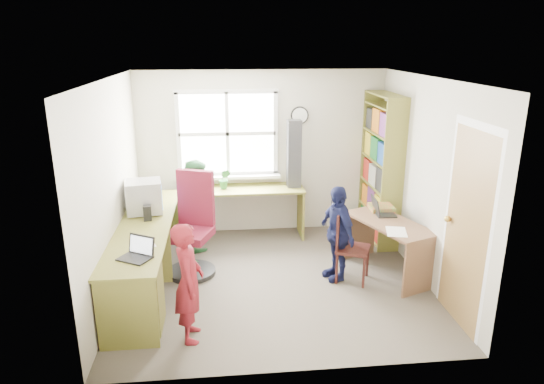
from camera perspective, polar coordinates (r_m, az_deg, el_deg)
The scene contains 19 objects.
room at distance 5.62m, azimuth 0.27°, elevation 1.17°, with size 3.64×3.44×2.44m.
l_desk at distance 5.55m, azimuth -13.10°, elevation -7.94°, with size 2.38×2.95×0.75m.
right_desk at distance 6.12m, azimuth 13.56°, elevation -5.08°, with size 0.94×1.30×0.68m.
bookshelf at distance 7.05m, azimuth 12.67°, elevation 2.30°, with size 0.30×1.02×2.10m.
swivel_chair at distance 6.07m, azimuth -9.32°, elevation -4.48°, with size 0.76×0.76×1.28m.
wooden_chair at distance 5.89m, azimuth 8.93°, elevation -6.04°, with size 0.49×0.49×0.86m.
crt_monitor at distance 6.13m, azimuth -14.79°, elevation -0.56°, with size 0.46×0.43×0.41m.
laptop_left at distance 4.96m, azimuth -15.53°, elevation -6.91°, with size 0.39×0.37×0.21m.
laptop_right at distance 6.29m, azimuth 12.69°, elevation -2.08°, with size 0.28×0.34×0.22m.
speaker_a at distance 5.91m, azimuth -14.44°, elevation -2.41°, with size 0.10×0.10×0.18m.
speaker_b at distance 6.52m, azimuth -13.79°, elevation -0.57°, with size 0.09×0.09×0.16m.
cd_tower at distance 6.95m, azimuth 2.59°, elevation 4.50°, with size 0.20×0.18×0.97m.
game_box at distance 6.45m, azimuth 12.73°, elevation -1.80°, with size 0.31×0.31×0.06m.
paper_a at distance 5.29m, azimuth -14.87°, elevation -5.85°, with size 0.30×0.35×0.00m.
paper_b at distance 5.77m, azimuth 14.42°, elevation -4.55°, with size 0.29×0.36×0.00m.
potted_plant at distance 6.94m, azimuth -5.60°, elevation 1.52°, with size 0.16×0.13×0.29m, color #296832.
person_red at distance 4.73m, azimuth -9.76°, elevation -10.44°, with size 0.44×0.29×1.19m, color maroon.
person_green at distance 6.43m, azimuth -8.68°, elevation -2.05°, with size 0.65×0.50×1.33m, color #2E743B.
person_navy at distance 5.86m, azimuth 7.64°, elevation -4.80°, with size 0.69×0.29×1.17m, color #14183F.
Camera 1 is at (-0.57, -5.26, 2.79)m, focal length 32.00 mm.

